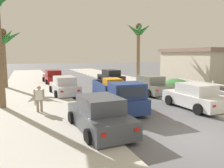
{
  "coord_description": "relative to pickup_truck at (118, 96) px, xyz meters",
  "views": [
    {
      "loc": [
        -6.22,
        -6.44,
        3.28
      ],
      "look_at": [
        -0.43,
        7.84,
        1.2
      ],
      "focal_mm": 34.73,
      "sensor_mm": 36.0,
      "label": 1
    }
  ],
  "objects": [
    {
      "name": "car_left_near",
      "position": [
        -2.12,
        13.87,
        -0.11
      ],
      "size": [
        2.17,
        4.32,
        1.54
      ],
      "color": "maroon",
      "rests_on": "ground"
    },
    {
      "name": "hedge_bush",
      "position": [
        7.85,
        4.4,
        -0.27
      ],
      "size": [
        1.8,
        2.8,
        1.1
      ],
      "primitive_type": "ellipsoid",
      "color": "#387538",
      "rests_on": "ground"
    },
    {
      "name": "ground_plane",
      "position": [
        1.09,
        -5.27,
        -0.82
      ],
      "size": [
        160.0,
        160.0,
        0.0
      ],
      "primitive_type": "plane",
      "color": "slate"
    },
    {
      "name": "sidewalk_left",
      "position": [
        -4.54,
        6.73,
        -0.76
      ],
      "size": [
        5.14,
        60.0,
        0.12
      ],
      "primitive_type": "cube",
      "color": "beige",
      "rests_on": "ground"
    },
    {
      "name": "pedestrian",
      "position": [
        -4.44,
        0.72,
        0.09
      ],
      "size": [
        0.57,
        0.29,
        1.59
      ],
      "color": "gray",
      "rests_on": "ground"
    },
    {
      "name": "curb_left",
      "position": [
        -3.37,
        6.73,
        -0.77
      ],
      "size": [
        0.16,
        60.0,
        0.1
      ],
      "primitive_type": "cube",
      "color": "silver",
      "rests_on": "ground"
    },
    {
      "name": "roadside_house",
      "position": [
        15.45,
        8.29,
        1.21
      ],
      "size": [
        8.35,
        8.75,
        4.01
      ],
      "color": "beige",
      "rests_on": "ground"
    },
    {
      "name": "car_left_far",
      "position": [
        -2.15,
        6.01,
        -0.11
      ],
      "size": [
        2.15,
        4.31,
        1.54
      ],
      "color": "silver",
      "rests_on": "ground"
    },
    {
      "name": "car_left_mid",
      "position": [
        4.52,
        -1.49,
        -0.11
      ],
      "size": [
        2.03,
        4.26,
        1.54
      ],
      "color": "silver",
      "rests_on": "ground"
    },
    {
      "name": "palm_tree_left_fore",
      "position": [
        -6.88,
        11.59,
        3.78
      ],
      "size": [
        3.34,
        3.49,
        5.78
      ],
      "color": "brown",
      "rests_on": "ground"
    },
    {
      "name": "car_right_far",
      "position": [
        4.28,
        11.88,
        -0.11
      ],
      "size": [
        2.2,
        4.33,
        1.54
      ],
      "color": "black",
      "rests_on": "ground"
    },
    {
      "name": "car_right_mid",
      "position": [
        4.61,
        3.82,
        -0.11
      ],
      "size": [
        2.05,
        4.27,
        1.54
      ],
      "color": "slate",
      "rests_on": "ground"
    },
    {
      "name": "sidewalk_right",
      "position": [
        6.73,
        6.73,
        -0.76
      ],
      "size": [
        5.14,
        60.0,
        0.12
      ],
      "primitive_type": "cube",
      "color": "beige",
      "rests_on": "ground"
    },
    {
      "name": "curb_right",
      "position": [
        5.56,
        6.73,
        -0.77
      ],
      "size": [
        0.16,
        60.0,
        0.1
      ],
      "primitive_type": "cube",
      "color": "silver",
      "rests_on": "ground"
    },
    {
      "name": "pickup_truck",
      "position": [
        0.0,
        0.0,
        0.0
      ],
      "size": [
        2.49,
        5.34,
        1.8
      ],
      "color": "navy",
      "rests_on": "ground"
    },
    {
      "name": "car_right_near",
      "position": [
        -2.23,
        -3.12,
        -0.11
      ],
      "size": [
        2.14,
        4.31,
        1.54
      ],
      "color": "#474C56",
      "rests_on": "ground"
    },
    {
      "name": "palm_tree_left_mid",
      "position": [
        8.03,
        12.07,
        4.82
      ],
      "size": [
        3.49,
        3.48,
        7.11
      ],
      "color": "#846B4C",
      "rests_on": "ground"
    }
  ]
}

